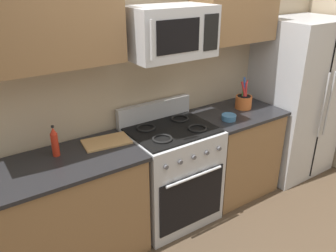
# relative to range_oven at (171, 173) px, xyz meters

# --- Properties ---
(wall_back) EXTENTS (8.00, 0.10, 2.60)m
(wall_back) POSITION_rel_range_oven_xyz_m (0.00, 0.38, 0.83)
(wall_back) COLOR tan
(wall_back) RESTS_ON ground
(counter_left) EXTENTS (1.20, 0.62, 0.91)m
(counter_left) POSITION_rel_range_oven_xyz_m (-0.99, -0.00, -0.02)
(counter_left) COLOR olive
(counter_left) RESTS_ON ground
(range_oven) EXTENTS (0.76, 0.66, 1.09)m
(range_oven) POSITION_rel_range_oven_xyz_m (0.00, 0.00, 0.00)
(range_oven) COLOR #B2B5BA
(range_oven) RESTS_ON ground
(counter_right) EXTENTS (0.83, 0.62, 0.91)m
(counter_right) POSITION_rel_range_oven_xyz_m (0.80, -0.00, -0.02)
(counter_right) COLOR olive
(counter_right) RESTS_ON ground
(refrigerator) EXTENTS (0.87, 0.73, 1.75)m
(refrigerator) POSITION_rel_range_oven_xyz_m (1.67, -0.02, 0.40)
(refrigerator) COLOR #B2B5BA
(refrigerator) RESTS_ON ground
(microwave) EXTENTS (0.69, 0.44, 0.39)m
(microwave) POSITION_rel_range_oven_xyz_m (-0.00, 0.03, 1.27)
(microwave) COLOR #B2B5BA
(upper_cabinets_left) EXTENTS (1.19, 0.34, 0.73)m
(upper_cabinets_left) POSITION_rel_range_oven_xyz_m (-1.00, 0.16, 1.46)
(upper_cabinets_left) COLOR olive
(upper_cabinets_right) EXTENTS (0.82, 0.34, 0.73)m
(upper_cabinets_right) POSITION_rel_range_oven_xyz_m (0.81, 0.16, 1.46)
(upper_cabinets_right) COLOR olive
(utensil_crock) EXTENTS (0.16, 0.16, 0.33)m
(utensil_crock) POSITION_rel_range_oven_xyz_m (0.91, 0.04, 0.51)
(utensil_crock) COLOR #D1662D
(utensil_crock) RESTS_ON counter_right
(cutting_board) EXTENTS (0.40, 0.27, 0.02)m
(cutting_board) POSITION_rel_range_oven_xyz_m (-0.57, 0.10, 0.44)
(cutting_board) COLOR tan
(cutting_board) RESTS_ON counter_left
(bottle_hot_sauce) EXTENTS (0.05, 0.05, 0.25)m
(bottle_hot_sauce) POSITION_rel_range_oven_xyz_m (-0.97, 0.12, 0.55)
(bottle_hot_sauce) COLOR red
(bottle_hot_sauce) RESTS_ON counter_left
(prep_bowl) EXTENTS (0.14, 0.14, 0.05)m
(prep_bowl) POSITION_rel_range_oven_xyz_m (0.58, -0.11, 0.46)
(prep_bowl) COLOR teal
(prep_bowl) RESTS_ON counter_right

